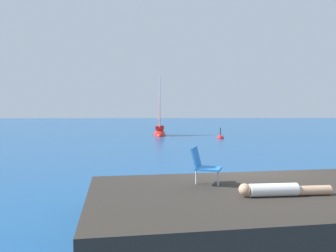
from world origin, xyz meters
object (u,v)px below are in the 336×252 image
(sailboat_near, at_px, (160,132))
(person_sunbather, at_px, (280,190))
(marker_buoy, at_px, (220,138))
(beach_chair, at_px, (203,164))

(sailboat_near, relative_size, person_sunbather, 3.23)
(person_sunbather, xyz_separation_m, marker_buoy, (3.02, 19.84, -0.77))
(beach_chair, relative_size, marker_buoy, 0.71)
(person_sunbather, xyz_separation_m, beach_chair, (-1.28, 1.03, 0.33))
(person_sunbather, bearing_deg, beach_chair, 137.98)
(marker_buoy, bearing_deg, beach_chair, -102.87)
(sailboat_near, relative_size, beach_chair, 7.14)
(person_sunbather, bearing_deg, sailboat_near, 90.65)
(beach_chair, height_order, marker_buoy, beach_chair)
(sailboat_near, bearing_deg, person_sunbather, -174.10)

